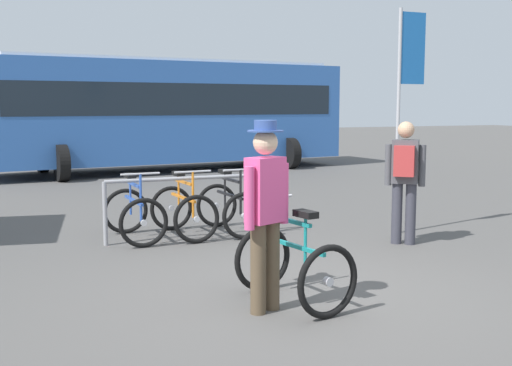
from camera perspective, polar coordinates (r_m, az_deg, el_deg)
The scene contains 10 objects.
ground_plane at distance 6.35m, azimuth 4.94°, elevation -10.04°, with size 80.00×80.00×0.00m, color #514F4C.
bike_rack_rail at distance 8.90m, azimuth -5.57°, elevation -0.91°, with size 2.51×0.09×0.88m.
racked_bike_blue at distance 8.92m, azimuth -10.84°, elevation -2.74°, with size 0.69×1.11×0.97m.
racked_bike_orange at distance 9.08m, azimuth -6.51°, elevation -2.48°, with size 0.73×1.15×0.97m.
racked_bike_black at distance 9.29m, azimuth -2.35°, elevation -2.22°, with size 0.70×1.13×0.97m.
featured_bicycle at distance 6.09m, azimuth 2.64°, elevation -6.02°, with size 0.84×1.25×1.09m.
person_with_featured_bike at distance 5.66m, azimuth 0.85°, elevation -2.25°, with size 0.50×0.32×1.72m.
pedestrian_with_backpack at distance 8.67m, azimuth 13.14°, elevation 0.73°, with size 0.47×0.46×1.64m.
bus_distant at distance 18.23m, azimuth -7.83°, elevation 6.58°, with size 10.20×4.05×3.08m.
banner_flag at distance 9.41m, azimuth 13.33°, elevation 9.09°, with size 0.45×0.05×3.20m.
Camera 1 is at (-2.86, -5.36, 1.86)m, focal length 44.77 mm.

